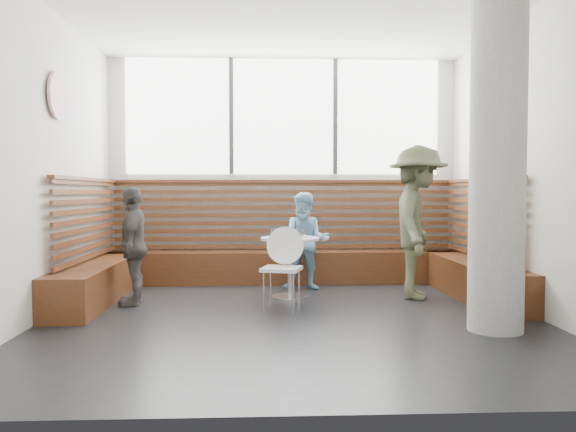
{
  "coord_description": "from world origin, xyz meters",
  "views": [
    {
      "loc": [
        -0.3,
        -5.66,
        1.28
      ],
      "look_at": [
        0.0,
        1.0,
        1.0
      ],
      "focal_mm": 35.0,
      "sensor_mm": 36.0,
      "label": 1
    }
  ],
  "objects_px": {
    "concrete_column": "(498,158)",
    "adult_man": "(418,222)",
    "child_left": "(133,246)",
    "cafe_table": "(290,255)",
    "child_back": "(306,241)",
    "cafe_chair": "(281,260)"
  },
  "relations": [
    {
      "from": "cafe_chair",
      "to": "child_left",
      "type": "bearing_deg",
      "value": -171.87
    },
    {
      "from": "child_left",
      "to": "cafe_table",
      "type": "bearing_deg",
      "value": 94.71
    },
    {
      "from": "cafe_table",
      "to": "adult_man",
      "type": "relative_size",
      "value": 0.4
    },
    {
      "from": "concrete_column",
      "to": "child_left",
      "type": "bearing_deg",
      "value": 159.15
    },
    {
      "from": "concrete_column",
      "to": "cafe_chair",
      "type": "height_order",
      "value": "concrete_column"
    },
    {
      "from": "cafe_chair",
      "to": "adult_man",
      "type": "relative_size",
      "value": 0.49
    },
    {
      "from": "concrete_column",
      "to": "child_left",
      "type": "xyz_separation_m",
      "value": [
        -3.62,
        1.38,
        -0.93
      ]
    },
    {
      "from": "concrete_column",
      "to": "adult_man",
      "type": "xyz_separation_m",
      "value": [
        -0.29,
        1.6,
        -0.68
      ]
    },
    {
      "from": "concrete_column",
      "to": "cafe_table",
      "type": "distance_m",
      "value": 2.71
    },
    {
      "from": "cafe_table",
      "to": "cafe_chair",
      "type": "height_order",
      "value": "cafe_chair"
    },
    {
      "from": "concrete_column",
      "to": "cafe_chair",
      "type": "distance_m",
      "value": 2.51
    },
    {
      "from": "concrete_column",
      "to": "child_back",
      "type": "distance_m",
      "value": 2.93
    },
    {
      "from": "concrete_column",
      "to": "child_back",
      "type": "height_order",
      "value": "concrete_column"
    },
    {
      "from": "cafe_table",
      "to": "concrete_column",
      "type": "bearing_deg",
      "value": -43.08
    },
    {
      "from": "cafe_table",
      "to": "child_back",
      "type": "distance_m",
      "value": 0.63
    },
    {
      "from": "child_back",
      "to": "cafe_table",
      "type": "bearing_deg",
      "value": -103.75
    },
    {
      "from": "cafe_table",
      "to": "child_left",
      "type": "relative_size",
      "value": 0.55
    },
    {
      "from": "cafe_table",
      "to": "child_left",
      "type": "height_order",
      "value": "child_left"
    },
    {
      "from": "concrete_column",
      "to": "adult_man",
      "type": "bearing_deg",
      "value": 100.11
    },
    {
      "from": "child_left",
      "to": "concrete_column",
      "type": "bearing_deg",
      "value": 63.73
    },
    {
      "from": "concrete_column",
      "to": "cafe_table",
      "type": "bearing_deg",
      "value": 136.92
    },
    {
      "from": "adult_man",
      "to": "concrete_column",
      "type": "bearing_deg",
      "value": -151.82
    }
  ]
}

